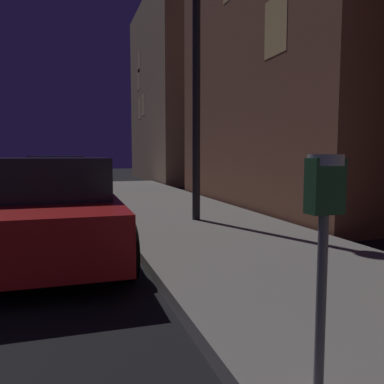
{
  "coord_description": "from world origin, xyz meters",
  "views": [
    {
      "loc": [
        3.08,
        -1.46,
        1.48
      ],
      "look_at": [
        4.1,
        1.69,
        1.16
      ],
      "focal_mm": 36.35,
      "sensor_mm": 36.0,
      "label": 1
    }
  ],
  "objects": [
    {
      "name": "parking_meter",
      "position": [
        4.4,
        0.3,
        1.16
      ],
      "size": [
        0.19,
        0.19,
        1.33
      ],
      "color": "#59595B",
      "rests_on": "sidewalk"
    },
    {
      "name": "car_red",
      "position": [
        2.85,
        4.4,
        0.7
      ],
      "size": [
        2.06,
        4.28,
        1.43
      ],
      "color": "maroon",
      "rests_on": "ground"
    },
    {
      "name": "car_yellow_cab",
      "position": [
        2.85,
        11.11,
        0.72
      ],
      "size": [
        2.13,
        4.19,
        1.43
      ],
      "color": "gold",
      "rests_on": "ground"
    },
    {
      "name": "street_lamp",
      "position": [
        5.58,
        6.01,
        4.0
      ],
      "size": [
        0.44,
        0.44,
        5.87
      ],
      "color": "black",
      "rests_on": "sidewalk"
    },
    {
      "name": "building_mid",
      "position": [
        11.16,
        8.21,
        5.12
      ],
      "size": [
        7.73,
        8.65,
        10.24
      ],
      "color": "brown",
      "rests_on": "ground"
    },
    {
      "name": "building_far",
      "position": [
        10.32,
        20.2,
        4.98
      ],
      "size": [
        6.04,
        9.44,
        9.95
      ],
      "color": "#8C7259",
      "rests_on": "ground"
    }
  ]
}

